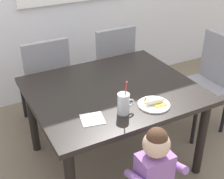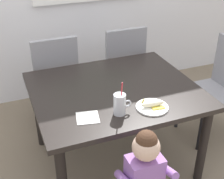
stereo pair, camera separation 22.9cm
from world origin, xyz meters
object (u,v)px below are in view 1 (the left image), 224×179
(toddler_standing, at_px, (154,169))
(dining_chair_right, at_px, (110,64))
(milk_cup, at_px, (124,105))
(snack_plate, at_px, (154,105))
(peeled_banana, at_px, (155,101))
(dining_chair_left, at_px, (45,79))
(paper_napkin, at_px, (92,119))
(dining_table, at_px, (113,98))
(dining_chair_far, at_px, (207,79))

(toddler_standing, bearing_deg, dining_chair_right, 72.29)
(milk_cup, distance_m, snack_plate, 0.25)
(milk_cup, bearing_deg, dining_chair_right, 66.34)
(milk_cup, bearing_deg, peeled_banana, -4.24)
(dining_chair_right, height_order, peeled_banana, dining_chair_right)
(dining_chair_left, bearing_deg, paper_napkin, 90.17)
(dining_table, distance_m, dining_chair_far, 1.06)
(dining_table, xyz_separation_m, peeled_banana, (0.14, -0.36, 0.12))
(snack_plate, bearing_deg, peeled_banana, -5.44)
(snack_plate, relative_size, peeled_banana, 1.32)
(toddler_standing, distance_m, snack_plate, 0.47)
(toddler_standing, height_order, paper_napkin, toddler_standing)
(dining_chair_right, bearing_deg, paper_napkin, 56.84)
(dining_chair_far, relative_size, snack_plate, 4.17)
(milk_cup, bearing_deg, toddler_standing, -87.95)
(toddler_standing, bearing_deg, dining_chair_left, 99.05)
(dining_chair_left, distance_m, toddler_standing, 1.50)
(dining_chair_far, height_order, milk_cup, milk_cup)
(toddler_standing, height_order, snack_plate, toddler_standing)
(peeled_banana, bearing_deg, milk_cup, 175.76)
(dining_chair_far, distance_m, toddler_standing, 1.36)
(toddler_standing, xyz_separation_m, milk_cup, (-0.01, 0.37, 0.27))
(dining_chair_left, bearing_deg, toddler_standing, 99.05)
(dining_chair_far, relative_size, milk_cup, 3.81)
(dining_chair_right, relative_size, paper_napkin, 6.40)
(dining_chair_right, xyz_separation_m, peeled_banana, (-0.24, -1.13, 0.22))
(snack_plate, bearing_deg, toddler_standing, -122.55)
(dining_chair_far, relative_size, toddler_standing, 1.15)
(paper_napkin, bearing_deg, dining_table, 43.97)
(dining_table, distance_m, toddler_standing, 0.73)
(dining_chair_left, xyz_separation_m, dining_chair_far, (1.38, -0.73, 0.00))
(dining_chair_right, relative_size, toddler_standing, 1.15)
(dining_chair_right, height_order, paper_napkin, dining_chair_right)
(toddler_standing, xyz_separation_m, paper_napkin, (-0.23, 0.40, 0.21))
(dining_chair_right, height_order, toddler_standing, dining_chair_right)
(dining_table, bearing_deg, peeled_banana, -67.98)
(dining_table, relative_size, peeled_banana, 7.35)
(dining_chair_far, bearing_deg, toddler_standing, -56.69)
(dining_table, xyz_separation_m, paper_napkin, (-0.32, -0.31, 0.09))
(dining_chair_left, bearing_deg, milk_cup, 101.37)
(dining_chair_right, height_order, milk_cup, milk_cup)
(dining_chair_far, bearing_deg, dining_chair_left, -117.90)
(toddler_standing, distance_m, paper_napkin, 0.51)
(milk_cup, xyz_separation_m, paper_napkin, (-0.22, 0.03, -0.06))
(toddler_standing, height_order, milk_cup, milk_cup)
(dining_table, xyz_separation_m, toddler_standing, (-0.09, -0.71, -0.11))
(snack_plate, bearing_deg, dining_chair_right, 77.65)
(dining_chair_left, distance_m, dining_chair_far, 1.56)
(dining_chair_left, distance_m, paper_napkin, 1.09)
(snack_plate, relative_size, paper_napkin, 1.53)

